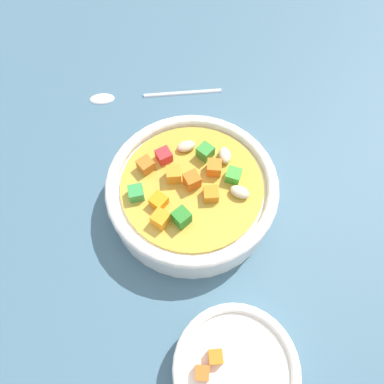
% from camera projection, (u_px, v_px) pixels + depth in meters
% --- Properties ---
extents(ground_plane, '(1.40, 1.40, 0.02)m').
position_uv_depth(ground_plane, '(192.00, 204.00, 0.44)').
color(ground_plane, '#42667A').
extents(soup_bowl_main, '(0.19, 0.19, 0.06)m').
position_uv_depth(soup_bowl_main, '(192.00, 190.00, 0.41)').
color(soup_bowl_main, white).
rests_on(soup_bowl_main, ground_plane).
extents(spoon, '(0.10, 0.17, 0.01)m').
position_uv_depth(spoon, '(136.00, 95.00, 0.50)').
color(spoon, silver).
rests_on(spoon, ground_plane).
extents(side_bowl_small, '(0.11, 0.11, 0.04)m').
position_uv_depth(side_bowl_small, '(235.00, 369.00, 0.33)').
color(side_bowl_small, white).
rests_on(side_bowl_small, ground_plane).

